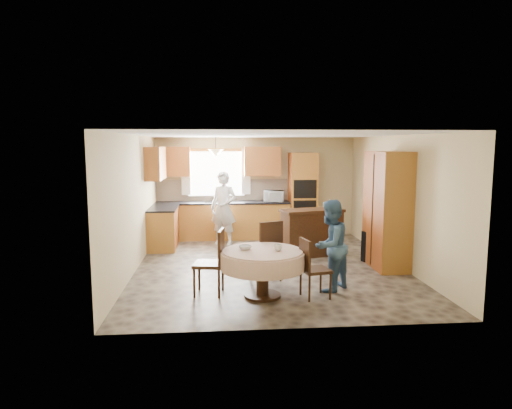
{
  "coord_description": "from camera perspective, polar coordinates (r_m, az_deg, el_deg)",
  "views": [
    {
      "loc": [
        -0.98,
        -8.48,
        2.32
      ],
      "look_at": [
        -0.22,
        0.3,
        1.16
      ],
      "focal_mm": 32.0,
      "sensor_mm": 36.0,
      "label": 1
    }
  ],
  "objects": [
    {
      "name": "person_sink",
      "position": [
        10.59,
        -4.07,
        -0.48
      ],
      "size": [
        0.73,
        0.62,
        1.71
      ],
      "primitive_type": "imported",
      "rotation": [
        0.0,
        0.0,
        -0.4
      ],
      "color": "silver",
      "rests_on": "floor"
    },
    {
      "name": "framed_picture",
      "position": [
        10.56,
        14.17,
        3.02
      ],
      "size": [
        0.06,
        0.59,
        0.49
      ],
      "color": "gold",
      "rests_on": "wall_right"
    },
    {
      "name": "counter_left",
      "position": [
        10.45,
        -11.57,
        -0.47
      ],
      "size": [
        0.64,
        1.2,
        0.04
      ],
      "primitive_type": "cube",
      "color": "black",
      "rests_on": "base_cab_left"
    },
    {
      "name": "wall_front",
      "position": [
        5.67,
        5.12,
        -3.43
      ],
      "size": [
        5.0,
        0.02,
        2.5
      ],
      "primitive_type": "cube",
      "color": "tan",
      "rests_on": "floor"
    },
    {
      "name": "dining_table",
      "position": [
        6.99,
        0.82,
        -7.05
      ],
      "size": [
        1.28,
        1.28,
        0.73
      ],
      "color": "#361F0E",
      "rests_on": "floor"
    },
    {
      "name": "wall_cab_left",
      "position": [
        11.37,
        -10.35,
        5.31
      ],
      "size": [
        0.85,
        0.33,
        0.72
      ],
      "primitive_type": "cube",
      "color": "#BB6A2E",
      "rests_on": "wall_back"
    },
    {
      "name": "bowl_sideboard",
      "position": [
        9.51,
        4.5,
        -0.82
      ],
      "size": [
        0.28,
        0.28,
        0.06
      ],
      "primitive_type": "imported",
      "rotation": [
        0.0,
        0.0,
        -0.26
      ],
      "color": "#B2B2B2",
      "rests_on": "sideboard"
    },
    {
      "name": "wall_cab_right",
      "position": [
        11.38,
        0.79,
        5.43
      ],
      "size": [
        0.9,
        0.33,
        0.72
      ],
      "primitive_type": "cube",
      "color": "#BB6A2E",
      "rests_on": "wall_back"
    },
    {
      "name": "chair_back",
      "position": [
        7.78,
        1.47,
        -5.43
      ],
      "size": [
        0.6,
        0.6,
        1.05
      ],
      "rotation": [
        0.0,
        0.0,
        3.55
      ],
      "color": "#361F0E",
      "rests_on": "floor"
    },
    {
      "name": "curtain_left",
      "position": [
        11.46,
        -8.78,
        4.06
      ],
      "size": [
        0.22,
        0.02,
        1.15
      ],
      "primitive_type": "cube",
      "color": "white",
      "rests_on": "wall_back"
    },
    {
      "name": "person_dining",
      "position": [
        7.36,
        9.23,
        -5.08
      ],
      "size": [
        0.9,
        0.89,
        1.46
      ],
      "primitive_type": "imported",
      "rotation": [
        0.0,
        0.0,
        3.91
      ],
      "color": "#38597B",
      "rests_on": "floor"
    },
    {
      "name": "base_cab_back",
      "position": [
        11.34,
        -4.19,
        -2.07
      ],
      "size": [
        3.3,
        0.6,
        0.88
      ],
      "primitive_type": "cube",
      "color": "gold",
      "rests_on": "floor"
    },
    {
      "name": "counter_back",
      "position": [
        11.27,
        -4.21,
        0.24
      ],
      "size": [
        3.3,
        0.64,
        0.04
      ],
      "primitive_type": "cube",
      "color": "black",
      "rests_on": "base_cab_back"
    },
    {
      "name": "space_heater",
      "position": [
        9.41,
        14.64,
        -5.11
      ],
      "size": [
        0.53,
        0.45,
        0.61
      ],
      "primitive_type": "cube",
      "rotation": [
        0.0,
        0.0,
        0.35
      ],
      "color": "black",
      "rests_on": "floor"
    },
    {
      "name": "chair_left",
      "position": [
        7.14,
        -5.29,
        -6.76
      ],
      "size": [
        0.51,
        0.51,
        1.03
      ],
      "rotation": [
        0.0,
        0.0,
        -1.73
      ],
      "color": "#361F0E",
      "rests_on": "floor"
    },
    {
      "name": "backsplash",
      "position": [
        11.53,
        -4.24,
        1.8
      ],
      "size": [
        3.3,
        0.02,
        0.55
      ],
      "primitive_type": "cube",
      "color": "beige",
      "rests_on": "wall_back"
    },
    {
      "name": "pendant",
      "position": [
        10.98,
        -5.05,
        6.42
      ],
      "size": [
        0.36,
        0.36,
        0.18
      ],
      "primitive_type": "cone",
      "rotation": [
        3.14,
        0.0,
        0.0
      ],
      "color": "beige",
      "rests_on": "ceiling"
    },
    {
      "name": "floor",
      "position": [
        8.85,
        1.63,
        -7.72
      ],
      "size": [
        5.0,
        6.0,
        0.01
      ],
      "primitive_type": "cube",
      "color": "brown",
      "rests_on": "ground"
    },
    {
      "name": "ceiling",
      "position": [
        8.54,
        1.69,
        8.69
      ],
      "size": [
        5.0,
        6.0,
        0.01
      ],
      "primitive_type": "cube",
      "color": "white",
      "rests_on": "wall_back"
    },
    {
      "name": "oven_lower",
      "position": [
        11.17,
        6.13,
        -0.63
      ],
      "size": [
        0.56,
        0.01,
        0.45
      ],
      "primitive_type": "cube",
      "color": "black",
      "rests_on": "oven_tower"
    },
    {
      "name": "wall_right",
      "position": [
        9.23,
        17.27,
        0.49
      ],
      "size": [
        0.02,
        6.0,
        2.5
      ],
      "primitive_type": "cube",
      "color": "tan",
      "rests_on": "floor"
    },
    {
      "name": "wall_back",
      "position": [
        11.57,
        -0.03,
        2.19
      ],
      "size": [
        5.0,
        0.02,
        2.5
      ],
      "primitive_type": "cube",
      "color": "tan",
      "rests_on": "floor"
    },
    {
      "name": "oven_upper",
      "position": [
        11.11,
        6.16,
        1.93
      ],
      "size": [
        0.56,
        0.01,
        0.45
      ],
      "primitive_type": "cube",
      "color": "black",
      "rests_on": "oven_tower"
    },
    {
      "name": "curtain_right",
      "position": [
        11.45,
        -1.25,
        4.14
      ],
      "size": [
        0.22,
        0.02,
        1.15
      ],
      "primitive_type": "cube",
      "color": "white",
      "rests_on": "wall_back"
    },
    {
      "name": "wall_cab_side",
      "position": [
        10.38,
        -12.46,
        5.05
      ],
      "size": [
        0.33,
        1.2,
        0.72
      ],
      "primitive_type": "cube",
      "color": "#BB6A2E",
      "rests_on": "wall_left"
    },
    {
      "name": "oven_tower",
      "position": [
        11.44,
        5.85,
        1.13
      ],
      "size": [
        0.66,
        0.62,
        2.12
      ],
      "primitive_type": "cube",
      "color": "gold",
      "rests_on": "floor"
    },
    {
      "name": "window",
      "position": [
        11.48,
        -5.01,
        3.87
      ],
      "size": [
        1.4,
        0.03,
        1.1
      ],
      "primitive_type": "cube",
      "color": "white",
      "rests_on": "wall_back"
    },
    {
      "name": "chair_right",
      "position": [
        7.01,
        6.89,
        -7.56
      ],
      "size": [
        0.47,
        0.47,
        0.92
      ],
      "rotation": [
        0.0,
        0.0,
        1.78
      ],
      "color": "#361F0E",
      "rests_on": "floor"
    },
    {
      "name": "base_cab_left",
      "position": [
        10.52,
        -11.5,
        -2.95
      ],
      "size": [
        0.6,
        1.2,
        0.88
      ],
      "primitive_type": "cube",
      "color": "gold",
      "rests_on": "floor"
    },
    {
      "name": "bottle_sideboard",
      "position": [
        9.65,
        9.17,
        -0.13
      ],
      "size": [
        0.11,
        0.11,
        0.27
      ],
      "primitive_type": "imported",
      "rotation": [
        0.0,
        0.0,
        -0.09
      ],
      "color": "silver",
      "rests_on": "sideboard"
    },
    {
      "name": "sideboard",
      "position": [
        9.67,
        6.99,
        -3.65
      ],
      "size": [
        1.38,
        0.83,
        0.92
      ],
      "primitive_type": "cube",
      "rotation": [
        0.0,
        0.0,
        0.25
      ],
      "color": "#361F0E",
      "rests_on": "floor"
    },
    {
      "name": "microwave",
      "position": [
        11.29,
        2.23,
        1.06
      ],
      "size": [
        0.54,
        0.41,
        0.27
      ],
      "primitive_type": "imported",
      "rotation": [
        0.0,
        0.0,
        -0.16
      ],
      "color": "silver",
      "rests_on": "counter_back"
    },
    {
      "name": "cup_table",
      "position": [
        6.92,
        2.72,
        -5.4
      ],
      "size": [
        0.15,
        0.15,
        0.1
      ],
      "primitive_type": "imported",
      "rotation": [
        0.0,
        0.0,
        0.14
      ],
      "color": "#B2B2B2",
      "rests_on": "dining_table"
    },
    {
      "name": "wall_left",
      "position": [
        8.68,
        -14.96,
        0.15
      ],
      "size": [
        0.02,
        6.0,
        2.5
      ],
      "primitive_type": "cube",
      "color": "tan",
      "rests_on": "floor"
    },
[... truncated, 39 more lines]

